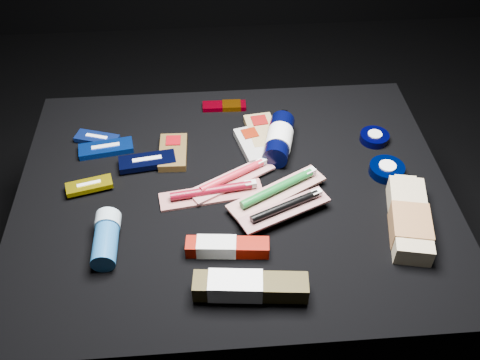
{
  "coord_description": "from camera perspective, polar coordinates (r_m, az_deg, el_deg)",
  "views": [
    {
      "loc": [
        -0.05,
        -0.85,
        1.26
      ],
      "look_at": [
        0.01,
        0.01,
        0.42
      ],
      "focal_mm": 40.0,
      "sensor_mm": 36.0,
      "label": 1
    }
  ],
  "objects": [
    {
      "name": "deodorant_stick",
      "position": [
        1.12,
        -14.1,
        -6.04
      ],
      "size": [
        0.05,
        0.13,
        0.05
      ],
      "rotation": [
        0.0,
        0.0,
        0.0
      ],
      "color": "#1E5A96",
      "rests_on": "cloth_table"
    },
    {
      "name": "toothbrush_pack_1",
      "position": [
        1.22,
        -0.72,
        0.28
      ],
      "size": [
        0.21,
        0.15,
        0.02
      ],
      "rotation": [
        0.0,
        0.0,
        0.52
      ],
      "color": "beige",
      "rests_on": "cloth_table"
    },
    {
      "name": "toothbrush_pack_2",
      "position": [
        1.18,
        4.09,
        -1.08
      ],
      "size": [
        0.23,
        0.16,
        0.03
      ],
      "rotation": [
        0.0,
        0.0,
        0.51
      ],
      "color": "beige",
      "rests_on": "cloth_table"
    },
    {
      "name": "cloth_table",
      "position": [
        1.36,
        -0.6,
        -6.99
      ],
      "size": [
        0.98,
        0.78,
        0.4
      ],
      "primitive_type": "cube",
      "color": "black",
      "rests_on": "ground"
    },
    {
      "name": "clif_bar_0",
      "position": [
        1.3,
        -7.14,
        3.1
      ],
      "size": [
        0.07,
        0.12,
        0.02
      ],
      "rotation": [
        0.0,
        0.0,
        -0.03
      ],
      "color": "#523C1B",
      "rests_on": "cloth_table"
    },
    {
      "name": "lotion_bottle",
      "position": [
        1.3,
        4.19,
        4.4
      ],
      "size": [
        0.1,
        0.2,
        0.06
      ],
      "rotation": [
        0.0,
        0.0,
        -0.26
      ],
      "color": "black",
      "rests_on": "cloth_table"
    },
    {
      "name": "luna_bar_3",
      "position": [
        1.25,
        -15.77,
        -0.56
      ],
      "size": [
        0.11,
        0.06,
        0.01
      ],
      "rotation": [
        0.0,
        0.0,
        0.24
      ],
      "color": "gold",
      "rests_on": "cloth_table"
    },
    {
      "name": "toothbrush_pack_0",
      "position": [
        1.19,
        -2.91,
        -1.36
      ],
      "size": [
        0.24,
        0.09,
        0.03
      ],
      "rotation": [
        0.0,
        0.0,
        0.14
      ],
      "color": "#B7AFAC",
      "rests_on": "cloth_table"
    },
    {
      "name": "toothpaste_carton_green",
      "position": [
        1.01,
        0.55,
        -11.29
      ],
      "size": [
        0.22,
        0.07,
        0.04
      ],
      "rotation": [
        0.0,
        0.0,
        -0.1
      ],
      "color": "#352C0E",
      "rests_on": "cloth_table"
    },
    {
      "name": "cream_tin_upper",
      "position": [
        1.37,
        14.14,
        4.44
      ],
      "size": [
        0.07,
        0.07,
        0.02
      ],
      "rotation": [
        0.0,
        0.0,
        0.29
      ],
      "color": "black",
      "rests_on": "cloth_table"
    },
    {
      "name": "power_bar",
      "position": [
        1.44,
        -1.43,
        7.91
      ],
      "size": [
        0.12,
        0.04,
        0.01
      ],
      "rotation": [
        0.0,
        0.0,
        -0.03
      ],
      "color": "maroon",
      "rests_on": "cloth_table"
    },
    {
      "name": "clif_bar_2",
      "position": [
        1.35,
        2.34,
        5.28
      ],
      "size": [
        0.09,
        0.14,
        0.02
      ],
      "rotation": [
        0.0,
        0.0,
        0.13
      ],
      "color": "#998151",
      "rests_on": "cloth_table"
    },
    {
      "name": "toothpaste_carton_red",
      "position": [
        1.08,
        -1.76,
        -7.17
      ],
      "size": [
        0.17,
        0.05,
        0.03
      ],
      "rotation": [
        0.0,
        0.0,
        -0.09
      ],
      "color": "#7D0A00",
      "rests_on": "cloth_table"
    },
    {
      "name": "ground",
      "position": [
        1.52,
        -0.55,
        -11.71
      ],
      "size": [
        3.0,
        3.0,
        0.0
      ],
      "primitive_type": "plane",
      "color": "black",
      "rests_on": "ground"
    },
    {
      "name": "luna_bar_2",
      "position": [
        1.28,
        -9.85,
        1.96
      ],
      "size": [
        0.14,
        0.07,
        0.02
      ],
      "rotation": [
        0.0,
        0.0,
        0.14
      ],
      "color": "black",
      "rests_on": "cloth_table"
    },
    {
      "name": "clif_bar_1",
      "position": [
        1.31,
        1.44,
        3.93
      ],
      "size": [
        0.1,
        0.14,
        0.02
      ],
      "rotation": [
        0.0,
        0.0,
        0.24
      ],
      "color": "#AFAEA8",
      "rests_on": "cloth_table"
    },
    {
      "name": "luna_bar_1",
      "position": [
        1.38,
        -15.01,
        4.31
      ],
      "size": [
        0.11,
        0.07,
        0.01
      ],
      "rotation": [
        0.0,
        0.0,
        -0.31
      ],
      "color": "#1634A2",
      "rests_on": "cloth_table"
    },
    {
      "name": "cream_tin_lower",
      "position": [
        1.29,
        15.38,
        1.09
      ],
      "size": [
        0.08,
        0.08,
        0.03
      ],
      "rotation": [
        0.0,
        0.0,
        -0.36
      ],
      "color": "black",
      "rests_on": "cloth_table"
    },
    {
      "name": "bodywash_bottle",
      "position": [
        1.17,
        17.6,
        -4.12
      ],
      "size": [
        0.12,
        0.23,
        0.05
      ],
      "rotation": [
        0.0,
        0.0,
        -0.21
      ],
      "color": "beige",
      "rests_on": "cloth_table"
    },
    {
      "name": "luna_bar_0",
      "position": [
        1.34,
        -14.09,
        3.28
      ],
      "size": [
        0.14,
        0.07,
        0.02
      ],
      "rotation": [
        0.0,
        0.0,
        0.16
      ],
      "color": "navy",
      "rests_on": "cloth_table"
    },
    {
      "name": "toothbrush_pack_3",
      "position": [
        1.14,
        4.92,
        -2.96
      ],
      "size": [
        0.21,
        0.13,
        0.02
      ],
      "rotation": [
        0.0,
        0.0,
        0.41
      ],
      "color": "#BCB3B0",
      "rests_on": "cloth_table"
    }
  ]
}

